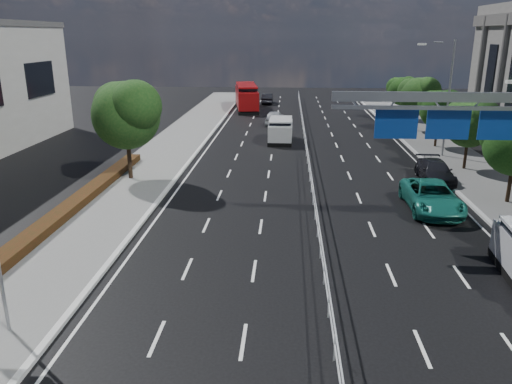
{
  "coord_description": "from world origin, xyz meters",
  "views": [
    {
      "loc": [
        -1.51,
        -13.65,
        9.34
      ],
      "look_at": [
        -2.93,
        8.24,
        2.4
      ],
      "focal_mm": 35.0,
      "sensor_mm": 36.0,
      "label": 1
    }
  ],
  "objects_px": {
    "parked_car_teal": "(432,197)",
    "white_minivan": "(281,130)",
    "red_bus": "(246,96)",
    "near_car_silver": "(275,118)",
    "parked_car_dark": "(435,171)",
    "near_car_dark": "(267,99)",
    "overhead_gantry": "(466,119)"
  },
  "relations": [
    {
      "from": "overhead_gantry",
      "to": "white_minivan",
      "type": "relative_size",
      "value": 2.09
    },
    {
      "from": "overhead_gantry",
      "to": "parked_car_dark",
      "type": "xyz_separation_m",
      "value": [
        1.56,
        8.95,
        -4.92
      ]
    },
    {
      "from": "near_car_dark",
      "to": "white_minivan",
      "type": "bearing_deg",
      "value": 95.3
    },
    {
      "from": "near_car_dark",
      "to": "parked_car_teal",
      "type": "relative_size",
      "value": 0.75
    },
    {
      "from": "parked_car_teal",
      "to": "white_minivan",
      "type": "bearing_deg",
      "value": 115.85
    },
    {
      "from": "red_bus",
      "to": "near_car_silver",
      "type": "distance_m",
      "value": 12.28
    },
    {
      "from": "overhead_gantry",
      "to": "parked_car_dark",
      "type": "bearing_deg",
      "value": 80.11
    },
    {
      "from": "red_bus",
      "to": "near_car_dark",
      "type": "distance_m",
      "value": 6.31
    },
    {
      "from": "red_bus",
      "to": "parked_car_teal",
      "type": "bearing_deg",
      "value": -78.69
    },
    {
      "from": "red_bus",
      "to": "parked_car_teal",
      "type": "relative_size",
      "value": 1.94
    },
    {
      "from": "overhead_gantry",
      "to": "near_car_silver",
      "type": "distance_m",
      "value": 32.04
    },
    {
      "from": "red_bus",
      "to": "near_car_silver",
      "type": "bearing_deg",
      "value": -78.8
    },
    {
      "from": "near_car_silver",
      "to": "parked_car_teal",
      "type": "bearing_deg",
      "value": 113.59
    },
    {
      "from": "near_car_dark",
      "to": "parked_car_dark",
      "type": "xyz_separation_m",
      "value": [
        12.8,
        -38.48,
        -0.02
      ]
    },
    {
      "from": "near_car_silver",
      "to": "parked_car_dark",
      "type": "bearing_deg",
      "value": 122.31
    },
    {
      "from": "parked_car_teal",
      "to": "parked_car_dark",
      "type": "distance_m",
      "value": 6.15
    },
    {
      "from": "parked_car_teal",
      "to": "overhead_gantry",
      "type": "bearing_deg",
      "value": -85.26
    },
    {
      "from": "white_minivan",
      "to": "near_car_dark",
      "type": "relative_size",
      "value": 1.15
    },
    {
      "from": "parked_car_teal",
      "to": "parked_car_dark",
      "type": "relative_size",
      "value": 1.2
    },
    {
      "from": "red_bus",
      "to": "near_car_dark",
      "type": "relative_size",
      "value": 2.58
    },
    {
      "from": "white_minivan",
      "to": "parked_car_teal",
      "type": "bearing_deg",
      "value": -63.35
    },
    {
      "from": "overhead_gantry",
      "to": "white_minivan",
      "type": "distance_m",
      "value": 23.44
    },
    {
      "from": "near_car_silver",
      "to": "white_minivan",
      "type": "bearing_deg",
      "value": 99.42
    },
    {
      "from": "overhead_gantry",
      "to": "parked_car_dark",
      "type": "relative_size",
      "value": 2.17
    },
    {
      "from": "white_minivan",
      "to": "parked_car_dark",
      "type": "xyz_separation_m",
      "value": [
        10.48,
        -12.24,
        -0.35
      ]
    },
    {
      "from": "white_minivan",
      "to": "parked_car_teal",
      "type": "relative_size",
      "value": 0.87
    },
    {
      "from": "parked_car_teal",
      "to": "parked_car_dark",
      "type": "height_order",
      "value": "parked_car_teal"
    },
    {
      "from": "white_minivan",
      "to": "parked_car_dark",
      "type": "bearing_deg",
      "value": -48.37
    },
    {
      "from": "parked_car_dark",
      "to": "white_minivan",
      "type": "bearing_deg",
      "value": 131.37
    },
    {
      "from": "near_car_silver",
      "to": "parked_car_teal",
      "type": "distance_m",
      "value": 28.69
    },
    {
      "from": "red_bus",
      "to": "parked_car_dark",
      "type": "relative_size",
      "value": 2.32
    },
    {
      "from": "overhead_gantry",
      "to": "near_car_silver",
      "type": "height_order",
      "value": "overhead_gantry"
    }
  ]
}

